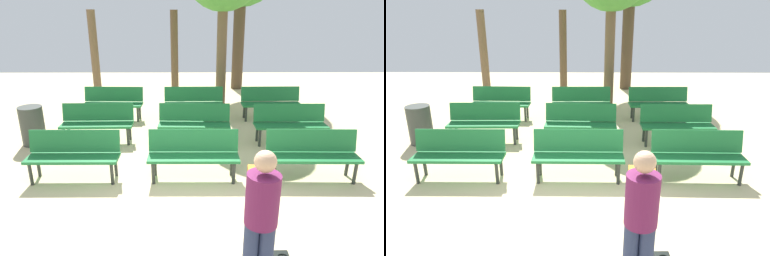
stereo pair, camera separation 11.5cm
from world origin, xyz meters
TOP-DOWN VIEW (x-y plane):
  - ground_plane at (0.00, 0.00)m, footprint 24.00×24.00m
  - bench_r0_c0 at (-2.10, 1.57)m, footprint 1.60×0.49m
  - bench_r0_c1 at (0.02, 1.59)m, footprint 1.60×0.49m
  - bench_r0_c2 at (2.12, 1.57)m, footprint 1.61×0.51m
  - bench_r1_c0 at (-2.13, 3.34)m, footprint 1.61×0.51m
  - bench_r1_c1 at (0.06, 3.30)m, footprint 1.62×0.54m
  - bench_r1_c2 at (2.20, 3.25)m, footprint 1.60×0.48m
  - bench_r2_c0 at (-2.13, 5.00)m, footprint 1.61×0.53m
  - bench_r2_c1 at (0.06, 4.99)m, footprint 1.61×0.50m
  - bench_r2_c2 at (2.17, 4.99)m, footprint 1.61×0.50m
  - tree_2 at (-3.38, 8.10)m, footprint 0.28×0.28m
  - tree_3 at (-0.58, 8.07)m, footprint 0.26×0.26m
  - visitor_with_backpack at (0.67, -0.95)m, footprint 0.38×0.55m
  - trash_bin at (-3.55, 3.21)m, footprint 0.51×0.51m

SIDE VIEW (x-z plane):
  - ground_plane at x=0.00m, z-range 0.00..0.00m
  - trash_bin at x=-3.55m, z-range 0.00..0.87m
  - bench_r0_c0 at x=-2.10m, z-range 0.07..0.94m
  - bench_r0_c1 at x=0.02m, z-range 0.07..0.94m
  - bench_r0_c2 at x=2.12m, z-range 0.07..0.94m
  - bench_r1_c0 at x=-2.13m, z-range 0.07..0.94m
  - bench_r1_c1 at x=0.06m, z-range 0.07..0.94m
  - bench_r1_c2 at x=2.20m, z-range 0.07..0.94m
  - bench_r2_c0 at x=-2.13m, z-range 0.07..0.94m
  - bench_r2_c1 at x=0.06m, z-range 0.07..0.94m
  - bench_r2_c2 at x=2.17m, z-range 0.07..0.94m
  - visitor_with_backpack at x=0.67m, z-range 0.11..1.76m
  - tree_3 at x=-0.58m, z-range 0.00..2.84m
  - tree_2 at x=-3.38m, z-range 0.00..2.85m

